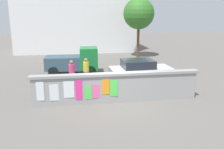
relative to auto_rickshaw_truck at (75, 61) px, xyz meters
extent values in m
plane|color=#605B56|center=(1.96, 2.07, -0.90)|extent=(60.00, 60.00, 0.00)
cube|color=#949494|center=(1.96, -5.93, -0.23)|extent=(7.94, 0.30, 1.34)
cube|color=gray|center=(1.96, -5.93, 0.50)|extent=(8.14, 0.42, 0.12)
cube|color=silver|center=(-1.61, -6.09, -0.13)|extent=(0.35, 0.03, 0.89)
cube|color=silver|center=(-0.99, -6.09, -0.22)|extent=(0.42, 0.04, 0.78)
cube|color=silver|center=(-0.32, -6.09, -0.11)|extent=(0.49, 0.03, 0.79)
cube|color=#F42D8C|center=(0.13, -6.09, -0.16)|extent=(0.30, 0.03, 0.95)
cube|color=#4CD84C|center=(0.57, -6.09, -0.31)|extent=(0.30, 0.02, 0.64)
cube|color=#F9599E|center=(0.93, -6.09, -0.27)|extent=(0.32, 0.03, 0.66)
cube|color=orange|center=(1.40, -6.09, -0.06)|extent=(0.34, 0.03, 0.74)
cube|color=#4CD84C|center=(1.78, -6.09, -0.15)|extent=(0.37, 0.03, 0.80)
cylinder|color=black|center=(1.12, 0.59, -0.55)|extent=(0.71, 0.24, 0.70)
cylinder|color=black|center=(1.06, -0.71, -0.55)|extent=(0.71, 0.24, 0.70)
cylinder|color=black|center=(-1.37, 0.72, -0.55)|extent=(0.71, 0.24, 0.70)
cylinder|color=black|center=(-1.44, -0.57, -0.55)|extent=(0.71, 0.24, 0.70)
cube|color=#197233|center=(0.99, -0.05, 0.20)|extent=(1.28, 1.56, 1.50)
cube|color=#334C59|center=(-0.81, 0.04, -0.10)|extent=(2.48, 1.62, 0.90)
cylinder|color=black|center=(5.27, -1.88, -0.60)|extent=(0.61, 0.21, 0.60)
cylinder|color=black|center=(5.33, -3.33, -0.60)|extent=(0.61, 0.21, 0.60)
cylinder|color=black|center=(2.77, -1.99, -0.60)|extent=(0.61, 0.21, 0.60)
cylinder|color=black|center=(2.83, -3.44, -0.60)|extent=(0.61, 0.21, 0.60)
cube|color=silver|center=(4.05, -2.66, -0.30)|extent=(3.87, 1.86, 0.60)
cube|color=#262D38|center=(3.85, -2.67, 0.25)|extent=(1.97, 1.62, 0.50)
cylinder|color=black|center=(-0.35, -4.72, -0.60)|extent=(0.61, 0.20, 0.60)
cylinder|color=black|center=(-1.63, -4.51, -0.60)|extent=(0.61, 0.22, 0.60)
cube|color=red|center=(-0.99, -4.62, -0.32)|extent=(1.03, 0.40, 0.32)
cube|color=black|center=(-1.19, -4.58, -0.14)|extent=(0.59, 0.31, 0.10)
cube|color=#262626|center=(-0.45, -4.71, -0.05)|extent=(0.13, 0.56, 0.03)
cylinder|color=black|center=(1.66, -4.59, -0.57)|extent=(0.66, 0.09, 0.66)
cylinder|color=black|center=(0.62, -4.51, -0.57)|extent=(0.66, 0.09, 0.66)
cube|color=black|center=(1.14, -4.55, -0.39)|extent=(0.95, 0.11, 0.06)
cylinder|color=black|center=(0.99, -4.54, -0.17)|extent=(0.03, 0.03, 0.40)
cube|color=black|center=(0.99, -4.54, 0.03)|extent=(0.21, 0.10, 0.05)
cube|color=black|center=(1.61, -4.59, -0.02)|extent=(0.07, 0.44, 0.03)
cylinder|color=#338CBF|center=(-0.11, -3.38, -0.50)|extent=(0.12, 0.12, 0.80)
cylinder|color=#338CBF|center=(-0.27, -3.30, -0.50)|extent=(0.12, 0.12, 0.80)
cylinder|color=#D83F72|center=(-0.19, -3.34, 0.20)|extent=(0.45, 0.45, 0.60)
sphere|color=#8C664C|center=(-0.19, -3.34, 0.61)|extent=(0.22, 0.22, 0.22)
cylinder|color=purple|center=(0.59, -2.87, -0.50)|extent=(0.12, 0.12, 0.80)
cylinder|color=purple|center=(0.71, -2.73, -0.50)|extent=(0.12, 0.12, 0.80)
cylinder|color=yellow|center=(0.65, -2.80, 0.20)|extent=(0.48, 0.48, 0.60)
sphere|color=#8C664C|center=(0.65, -2.80, 0.61)|extent=(0.22, 0.22, 0.22)
cylinder|color=brown|center=(6.07, 5.68, 0.64)|extent=(0.25, 0.25, 3.09)
sphere|color=#2F6C24|center=(6.07, 5.68, 3.20)|extent=(2.90, 2.90, 2.90)
cube|color=silver|center=(0.30, 10.35, 2.46)|extent=(12.72, 4.02, 6.72)
camera|label=1|loc=(-0.01, -16.92, 3.36)|focal=38.95mm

